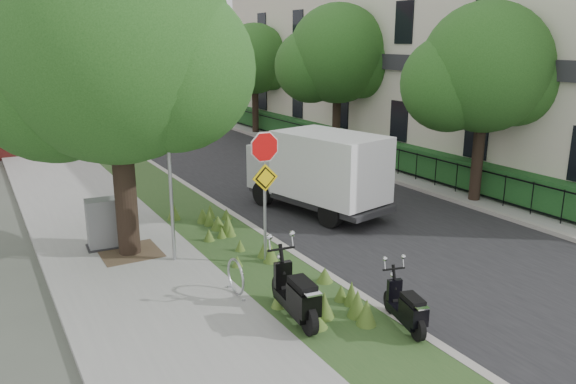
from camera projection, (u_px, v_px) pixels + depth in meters
name	position (u px, v px, depth m)	size (l,w,h in m)	color
ground	(329.00, 264.00, 13.35)	(120.00, 120.00, 0.00)	#4C5147
sidewalk_near	(70.00, 190.00, 19.69)	(3.50, 60.00, 0.12)	gray
verge	(148.00, 181.00, 21.00)	(2.00, 60.00, 0.12)	#294A1F
kerb_near	(173.00, 177.00, 21.48)	(0.20, 60.00, 0.13)	#9E9991
road	(255.00, 169.00, 23.16)	(7.00, 60.00, 0.01)	black
kerb_far	(326.00, 159.00, 24.82)	(0.20, 60.00, 0.13)	#9E9991
footpath_far	(357.00, 155.00, 25.63)	(3.20, 60.00, 0.12)	gray
street_tree_main	(110.00, 56.00, 12.54)	(6.21, 5.54, 7.66)	black
bare_post	(170.00, 178.00, 12.77)	(0.08, 0.08, 4.00)	#A5A8AD
bike_hoop	(236.00, 277.00, 11.42)	(0.06, 0.78, 0.77)	#A5A8AD
sign_assembly	(265.00, 171.00, 12.56)	(0.94, 0.08, 3.22)	#A5A8AD
fence_far	(340.00, 144.00, 24.99)	(0.04, 24.00, 1.00)	black
hedge_far	(352.00, 142.00, 25.32)	(1.00, 24.00, 1.10)	#18441E
terrace_houses	(417.00, 62.00, 26.12)	(7.40, 26.40, 8.20)	beige
far_tree_a	(483.00, 74.00, 17.29)	(4.60, 4.10, 6.22)	black
far_tree_b	(336.00, 59.00, 23.93)	(4.83, 4.31, 6.56)	black
far_tree_c	(253.00, 62.00, 30.75)	(4.37, 3.89, 5.93)	black
scooter_near	(298.00, 301.00, 10.24)	(0.52, 1.89, 0.90)	black
scooter_far	(408.00, 312.00, 10.00)	(0.54, 1.48, 0.71)	black
box_truck	(319.00, 168.00, 17.02)	(2.80, 4.99, 2.13)	#262628
utility_cabinet	(104.00, 224.00, 13.99)	(0.97, 0.68, 1.24)	#262628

